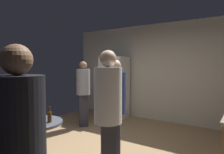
% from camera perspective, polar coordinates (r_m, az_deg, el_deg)
% --- Properties ---
extents(wall_back, '(5.32, 0.06, 2.70)m').
position_cam_1_polar(wall_back, '(5.87, 11.86, 1.25)').
color(wall_back, beige).
rests_on(wall_back, ground_plane).
extents(refrigerator, '(0.70, 0.68, 1.80)m').
position_cam_1_polar(refrigerator, '(6.03, 0.63, -2.90)').
color(refrigerator, white).
rests_on(refrigerator, ground_plane).
extents(foreground_table, '(0.80, 0.80, 0.73)m').
position_cam_1_polar(foreground_table, '(3.27, -20.84, -13.42)').
color(foreground_table, '#4C515B').
rests_on(foreground_table, ground_plane).
extents(beer_bottle_amber, '(0.06, 0.06, 0.23)m').
position_cam_1_polar(beer_bottle_amber, '(3.33, -23.98, -9.84)').
color(beer_bottle_amber, '#8C5919').
rests_on(beer_bottle_amber, foreground_table).
extents(beer_bottle_brown, '(0.06, 0.06, 0.23)m').
position_cam_1_polar(beer_bottle_brown, '(3.12, -17.11, -10.55)').
color(beer_bottle_brown, '#593314').
rests_on(beer_bottle_brown, foreground_table).
extents(plastic_cup_blue, '(0.08, 0.08, 0.11)m').
position_cam_1_polar(plastic_cup_blue, '(3.40, -20.69, -9.96)').
color(plastic_cup_blue, blue).
rests_on(plastic_cup_blue, foreground_table).
extents(person_in_white_shirt, '(0.48, 0.48, 1.74)m').
position_cam_1_polar(person_in_white_shirt, '(2.51, -1.13, -9.09)').
color(person_in_white_shirt, '#2D2D38').
rests_on(person_in_white_shirt, ground_plane).
extents(person_in_navy_shirt, '(0.46, 0.46, 1.65)m').
position_cam_1_polar(person_in_navy_shirt, '(3.21, 0.82, -7.41)').
color(person_in_navy_shirt, '#2D2D38').
rests_on(person_in_navy_shirt, ground_plane).
extents(person_in_black_shirt, '(0.47, 0.47, 1.70)m').
position_cam_1_polar(person_in_black_shirt, '(1.53, -24.57, -18.87)').
color(person_in_black_shirt, '#2D2D38').
rests_on(person_in_black_shirt, ground_plane).
extents(person_in_gray_shirt, '(0.48, 0.48, 1.65)m').
position_cam_1_polar(person_in_gray_shirt, '(5.20, -8.05, -3.23)').
color(person_in_gray_shirt, '#2D2D38').
rests_on(person_in_gray_shirt, ground_plane).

